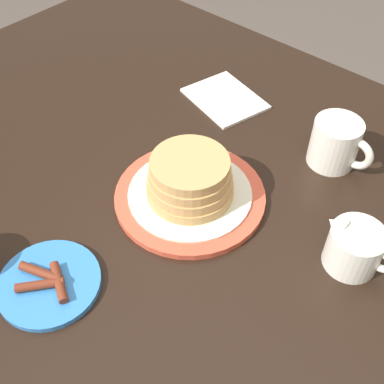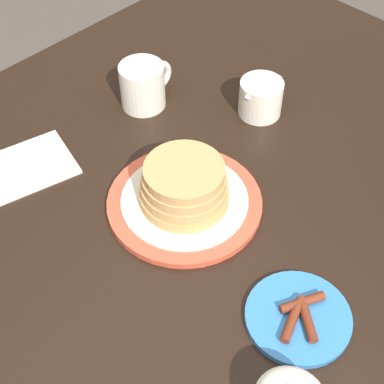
{
  "view_description": "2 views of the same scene",
  "coord_description": "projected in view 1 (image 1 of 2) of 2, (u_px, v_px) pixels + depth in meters",
  "views": [
    {
      "loc": [
        0.39,
        -0.48,
        1.39
      ],
      "look_at": [
        0.03,
        -0.07,
        0.8
      ],
      "focal_mm": 45.0,
      "sensor_mm": 36.0,
      "label": 1
    },
    {
      "loc": [
        -0.44,
        -0.52,
        1.52
      ],
      "look_at": [
        0.03,
        -0.07,
        0.8
      ],
      "focal_mm": 55.0,
      "sensor_mm": 36.0,
      "label": 2
    }
  ],
  "objects": [
    {
      "name": "napkin",
      "position": [
        225.0,
        99.0,
        1.04
      ],
      "size": [
        0.19,
        0.16,
        0.01
      ],
      "color": "silver",
      "rests_on": "dining_table"
    },
    {
      "name": "side_plate_bacon",
      "position": [
        49.0,
        283.0,
        0.72
      ],
      "size": [
        0.15,
        0.15,
        0.02
      ],
      "color": "#337AC6",
      "rests_on": "dining_table"
    },
    {
      "name": "ground_plane",
      "position": [
        200.0,
        357.0,
        1.44
      ],
      "size": [
        8.0,
        8.0,
        0.0
      ],
      "primitive_type": "plane",
      "color": "#51473F"
    },
    {
      "name": "creamer_pitcher",
      "position": [
        354.0,
        247.0,
        0.72
      ],
      "size": [
        0.12,
        0.08,
        0.08
      ],
      "color": "silver",
      "rests_on": "dining_table"
    },
    {
      "name": "coffee_mug",
      "position": [
        336.0,
        143.0,
        0.87
      ],
      "size": [
        0.12,
        0.09,
        0.09
      ],
      "color": "silver",
      "rests_on": "dining_table"
    },
    {
      "name": "pancake_plate",
      "position": [
        190.0,
        185.0,
        0.82
      ],
      "size": [
        0.26,
        0.26,
        0.09
      ],
      "color": "#DB5138",
      "rests_on": "dining_table"
    },
    {
      "name": "dining_table",
      "position": [
        204.0,
        216.0,
        0.96
      ],
      "size": [
        1.5,
        0.97,
        0.77
      ],
      "color": "black",
      "rests_on": "ground_plane"
    }
  ]
}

